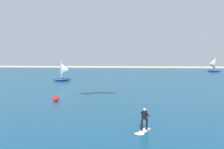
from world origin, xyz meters
The scene contains 5 objects.
ocean centered at (0.00, 49.63, 0.05)m, with size 160.00×90.00×0.10m, color navy.
kitesurfer centered at (3.47, 13.75, 0.70)m, with size 1.34×2.01×1.67m.
sailboat_anchored_offshore centered at (-10.68, 46.46, 2.03)m, with size 3.76×3.34×4.22m.
sailboat_heeled_over centered at (27.33, 74.61, 2.22)m, with size 4.12×3.61×4.64m.
marker_buoy centered at (-6.09, 24.56, 0.47)m, with size 0.73×0.73×0.73m, color red.
Camera 1 is at (2.47, -4.37, 5.70)m, focal length 41.09 mm.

